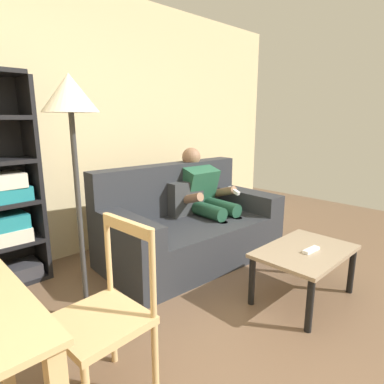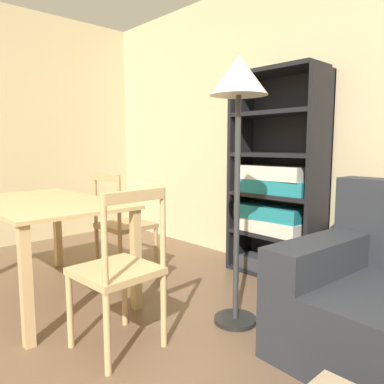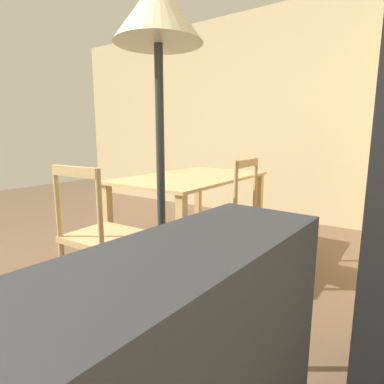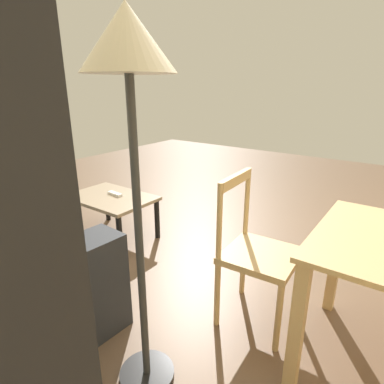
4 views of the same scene
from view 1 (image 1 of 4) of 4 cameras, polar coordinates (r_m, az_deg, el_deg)
name	(u,v)px [view 1 (image 1 of 4)]	position (r m, az deg, el deg)	size (l,w,h in m)	color
wall_back	(47,126)	(3.50, -24.22, 10.59)	(6.78, 0.12, 2.72)	#D1BC8C
couch	(187,226)	(3.40, -0.83, -6.02)	(1.86, 1.08, 0.95)	#282B30
person_lounging	(206,198)	(3.57, 2.43, -1.06)	(0.61, 0.92, 1.11)	#23563D
coffee_table	(305,257)	(2.77, 19.23, -10.71)	(0.82, 0.55, 0.42)	gray
tv_remote	(311,250)	(2.72, 20.22, -9.55)	(0.05, 0.17, 0.02)	white
dining_chair_facing_couch	(105,317)	(1.79, -15.11, -20.54)	(0.44, 0.44, 0.93)	tan
floor_lamp	(72,117)	(2.26, -20.44, 12.21)	(0.36, 0.36, 1.71)	black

